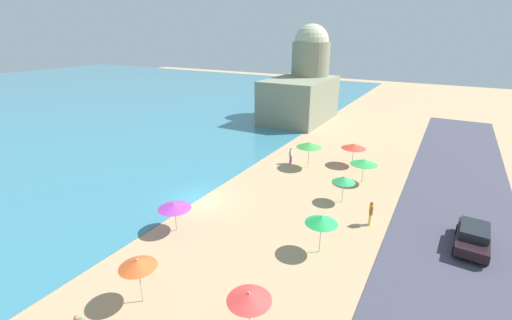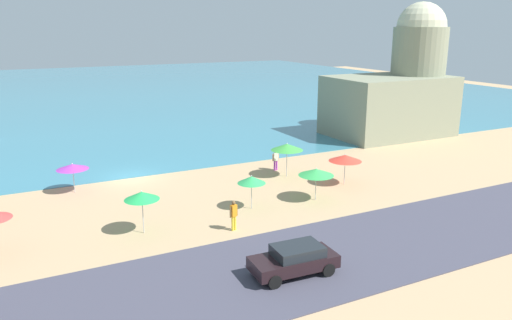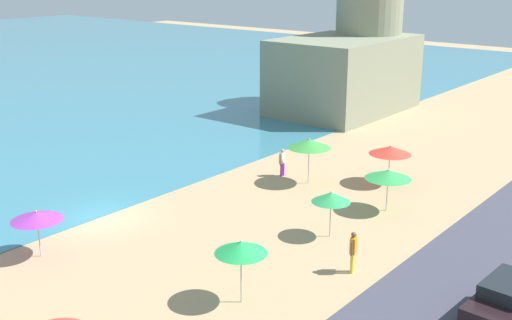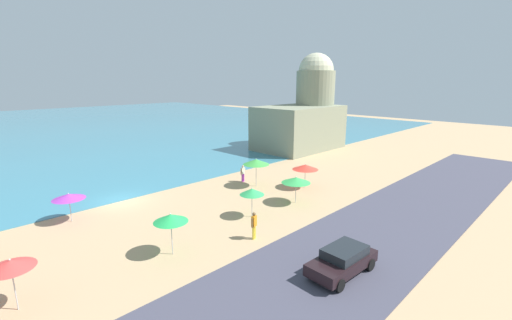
{
  "view_description": "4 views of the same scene",
  "coord_description": "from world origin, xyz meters",
  "px_view_note": "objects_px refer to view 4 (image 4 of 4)",
  "views": [
    {
      "loc": [
        -19.02,
        -16.19,
        12.67
      ],
      "look_at": [
        6.14,
        -1.8,
        1.73
      ],
      "focal_mm": 24.0,
      "sensor_mm": 36.0,
      "label": 1
    },
    {
      "loc": [
        -7.95,
        -36.98,
        11.37
      ],
      "look_at": [
        7.91,
        -5.67,
        1.85
      ],
      "focal_mm": 35.0,
      "sensor_mm": 36.0,
      "label": 2
    },
    {
      "loc": [
        -17.96,
        -24.7,
        12.14
      ],
      "look_at": [
        8.09,
        -3.45,
        1.76
      ],
      "focal_mm": 45.0,
      "sensor_mm": 36.0,
      "label": 3
    },
    {
      "loc": [
        -11.2,
        -26.91,
        9.81
      ],
      "look_at": [
        11.93,
        -3.99,
        2.2
      ],
      "focal_mm": 24.0,
      "sensor_mm": 36.0,
      "label": 4
    }
  ],
  "objects_px": {
    "beach_umbrella_1": "(10,264)",
    "beach_umbrella_3": "(256,162)",
    "beach_umbrella_9": "(171,218)",
    "beach_umbrella_5": "(69,196)",
    "beach_umbrella_7": "(305,167)",
    "beach_umbrella_2": "(252,192)",
    "harbor_fortress": "(306,115)",
    "parked_car_2": "(343,260)",
    "bather_1": "(243,173)",
    "bather_0": "(254,224)",
    "beach_umbrella_6": "(296,180)"
  },
  "relations": [
    {
      "from": "beach_umbrella_3",
      "to": "bather_1",
      "type": "distance_m",
      "value": 2.41
    },
    {
      "from": "beach_umbrella_6",
      "to": "harbor_fortress",
      "type": "distance_m",
      "value": 24.54
    },
    {
      "from": "beach_umbrella_5",
      "to": "bather_0",
      "type": "distance_m",
      "value": 13.34
    },
    {
      "from": "beach_umbrella_6",
      "to": "bather_0",
      "type": "xyz_separation_m",
      "value": [
        -7.02,
        -2.22,
        -0.94
      ]
    },
    {
      "from": "beach_umbrella_2",
      "to": "parked_car_2",
      "type": "relative_size",
      "value": 0.54
    },
    {
      "from": "beach_umbrella_5",
      "to": "bather_1",
      "type": "height_order",
      "value": "beach_umbrella_5"
    },
    {
      "from": "beach_umbrella_7",
      "to": "parked_car_2",
      "type": "height_order",
      "value": "beach_umbrella_7"
    },
    {
      "from": "harbor_fortress",
      "to": "beach_umbrella_2",
      "type": "bearing_deg",
      "value": -151.17
    },
    {
      "from": "beach_umbrella_2",
      "to": "beach_umbrella_7",
      "type": "xyz_separation_m",
      "value": [
        8.34,
        1.44,
        0.07
      ]
    },
    {
      "from": "beach_umbrella_6",
      "to": "bather_0",
      "type": "relative_size",
      "value": 1.33
    },
    {
      "from": "beach_umbrella_3",
      "to": "beach_umbrella_5",
      "type": "relative_size",
      "value": 1.22
    },
    {
      "from": "beach_umbrella_6",
      "to": "beach_umbrella_7",
      "type": "height_order",
      "value": "beach_umbrella_7"
    },
    {
      "from": "beach_umbrella_2",
      "to": "beach_umbrella_6",
      "type": "distance_m",
      "value": 4.59
    },
    {
      "from": "beach_umbrella_1",
      "to": "bather_0",
      "type": "distance_m",
      "value": 12.45
    },
    {
      "from": "beach_umbrella_7",
      "to": "beach_umbrella_1",
      "type": "bearing_deg",
      "value": -175.96
    },
    {
      "from": "beach_umbrella_5",
      "to": "beach_umbrella_3",
      "type": "bearing_deg",
      "value": -12.86
    },
    {
      "from": "beach_umbrella_5",
      "to": "harbor_fortress",
      "type": "relative_size",
      "value": 0.16
    },
    {
      "from": "beach_umbrella_7",
      "to": "harbor_fortress",
      "type": "bearing_deg",
      "value": 36.7
    },
    {
      "from": "beach_umbrella_2",
      "to": "beach_umbrella_6",
      "type": "height_order",
      "value": "beach_umbrella_6"
    },
    {
      "from": "beach_umbrella_5",
      "to": "beach_umbrella_7",
      "type": "xyz_separation_m",
      "value": [
        18.0,
        -7.08,
        0.14
      ]
    },
    {
      "from": "bather_1",
      "to": "beach_umbrella_2",
      "type": "bearing_deg",
      "value": -128.89
    },
    {
      "from": "beach_umbrella_3",
      "to": "harbor_fortress",
      "type": "height_order",
      "value": "harbor_fortress"
    },
    {
      "from": "beach_umbrella_5",
      "to": "harbor_fortress",
      "type": "distance_m",
      "value": 34.69
    },
    {
      "from": "beach_umbrella_5",
      "to": "beach_umbrella_1",
      "type": "bearing_deg",
      "value": -119.56
    },
    {
      "from": "beach_umbrella_2",
      "to": "beach_umbrella_7",
      "type": "height_order",
      "value": "beach_umbrella_7"
    },
    {
      "from": "harbor_fortress",
      "to": "beach_umbrella_7",
      "type": "bearing_deg",
      "value": -143.3
    },
    {
      "from": "beach_umbrella_1",
      "to": "beach_umbrella_9",
      "type": "xyz_separation_m",
      "value": [
        7.44,
        -0.54,
        0.04
      ]
    },
    {
      "from": "beach_umbrella_1",
      "to": "beach_umbrella_3",
      "type": "height_order",
      "value": "beach_umbrella_3"
    },
    {
      "from": "beach_umbrella_1",
      "to": "bather_1",
      "type": "relative_size",
      "value": 1.46
    },
    {
      "from": "beach_umbrella_2",
      "to": "beach_umbrella_5",
      "type": "distance_m",
      "value": 12.88
    },
    {
      "from": "beach_umbrella_5",
      "to": "beach_umbrella_9",
      "type": "xyz_separation_m",
      "value": [
        2.5,
        -9.24,
        0.36
      ]
    },
    {
      "from": "beach_umbrella_7",
      "to": "bather_0",
      "type": "xyz_separation_m",
      "value": [
        -10.8,
        -4.11,
        -1.0
      ]
    },
    {
      "from": "bather_1",
      "to": "parked_car_2",
      "type": "relative_size",
      "value": 0.4
    },
    {
      "from": "beach_umbrella_1",
      "to": "beach_umbrella_3",
      "type": "bearing_deg",
      "value": 14.58
    },
    {
      "from": "beach_umbrella_5",
      "to": "beach_umbrella_6",
      "type": "relative_size",
      "value": 0.93
    },
    {
      "from": "beach_umbrella_5",
      "to": "beach_umbrella_2",
      "type": "bearing_deg",
      "value": -41.41
    },
    {
      "from": "bather_0",
      "to": "beach_umbrella_5",
      "type": "bearing_deg",
      "value": 122.75
    },
    {
      "from": "beach_umbrella_2",
      "to": "beach_umbrella_3",
      "type": "distance_m",
      "value": 7.51
    },
    {
      "from": "beach_umbrella_9",
      "to": "beach_umbrella_3",
      "type": "bearing_deg",
      "value": 24.47
    },
    {
      "from": "beach_umbrella_2",
      "to": "beach_umbrella_3",
      "type": "height_order",
      "value": "beach_umbrella_3"
    },
    {
      "from": "beach_umbrella_2",
      "to": "beach_umbrella_3",
      "type": "bearing_deg",
      "value": 42.39
    },
    {
      "from": "beach_umbrella_3",
      "to": "bather_0",
      "type": "distance_m",
      "value": 11.2
    },
    {
      "from": "beach_umbrella_5",
      "to": "beach_umbrella_9",
      "type": "relative_size",
      "value": 0.87
    },
    {
      "from": "beach_umbrella_1",
      "to": "parked_car_2",
      "type": "bearing_deg",
      "value": -34.53
    },
    {
      "from": "beach_umbrella_2",
      "to": "harbor_fortress",
      "type": "distance_m",
      "value": 28.16
    },
    {
      "from": "beach_umbrella_6",
      "to": "parked_car_2",
      "type": "relative_size",
      "value": 0.57
    },
    {
      "from": "beach_umbrella_5",
      "to": "beach_umbrella_7",
      "type": "bearing_deg",
      "value": -21.48
    },
    {
      "from": "bather_1",
      "to": "harbor_fortress",
      "type": "relative_size",
      "value": 0.12
    },
    {
      "from": "beach_umbrella_5",
      "to": "beach_umbrella_9",
      "type": "bearing_deg",
      "value": -74.84
    },
    {
      "from": "beach_umbrella_1",
      "to": "harbor_fortress",
      "type": "relative_size",
      "value": 0.18
    }
  ]
}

